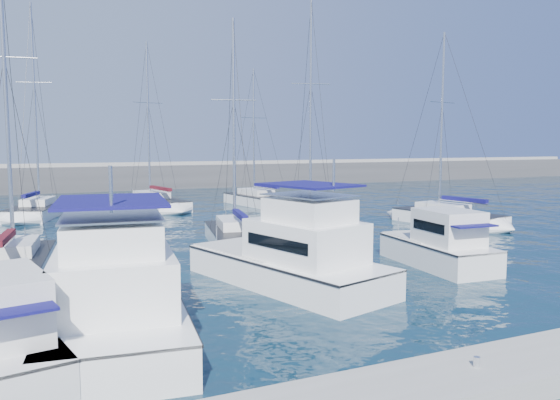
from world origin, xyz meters
name	(u,v)px	position (x,y,z in m)	size (l,w,h in m)	color
ground	(283,283)	(0.00, 0.00, 0.00)	(220.00, 220.00, 0.00)	black
breakwater	(115,181)	(0.00, 52.00, 1.05)	(160.00, 6.00, 4.45)	#424244
dock	(476,379)	(0.00, -11.00, 0.30)	(40.00, 2.20, 0.60)	gray
dock_cleat_centre	(477,362)	(0.00, -11.00, 0.72)	(0.16, 0.16, 0.25)	silver
motor_yacht_port_inner	(114,300)	(-7.30, -3.63, 1.13)	(5.09, 10.68, 4.69)	white
motor_yacht_stbd_inner	(294,259)	(0.20, -0.60, 1.13)	(6.12, 10.11, 4.69)	white
motor_yacht_stbd_outer	(441,247)	(8.14, -0.25, 0.94)	(3.07, 6.50, 3.20)	silver
sailboat_mid_b	(12,264)	(-10.44, 6.04, 0.54)	(3.90, 7.68, 15.43)	silver
sailboat_mid_c	(237,237)	(1.15, 8.95, 0.51)	(4.36, 8.17, 13.31)	white
sailboat_mid_d	(313,220)	(8.30, 13.13, 0.54)	(4.69, 8.28, 16.05)	silver
sailboat_mid_e	(448,218)	(17.89, 10.37, 0.52)	(4.49, 8.57, 14.12)	white
sailboat_back_a	(37,210)	(-9.30, 26.90, 0.56)	(5.13, 8.24, 17.20)	white
sailboat_back_b	(154,203)	(0.38, 28.89, 0.52)	(4.90, 9.64, 15.27)	silver
sailboat_back_c	(259,200)	(10.05, 27.62, 0.50)	(4.35, 9.17, 13.27)	silver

